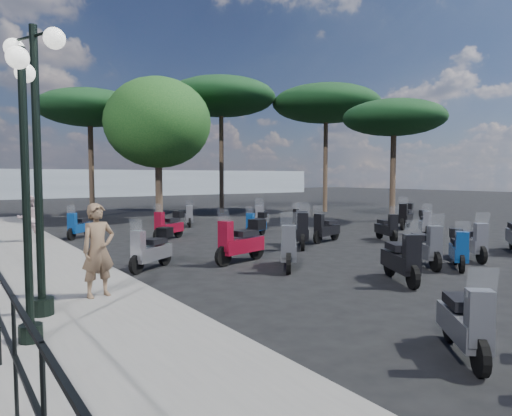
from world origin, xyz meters
TOP-DOWN VIEW (x-y plane):
  - ground at (0.00, 0.00)m, footprint 120.00×120.00m
  - sidewalk at (-6.50, 3.00)m, footprint 3.00×30.00m
  - lamp_post_0 at (-7.39, -2.75)m, footprint 0.45×1.08m
  - lamp_post_1 at (-7.06, -1.59)m, footprint 0.71×1.20m
  - woman at (-6.03, -0.99)m, footprint 0.67×0.50m
  - pedestrian_far at (-5.92, 7.36)m, footprint 0.82×0.69m
  - scooter_1 at (-2.95, -6.05)m, footprint 1.11×1.25m
  - scooter_2 at (-1.28, -0.47)m, footprint 1.24×1.48m
  - scooter_3 at (-4.08, 1.39)m, footprint 1.44×1.02m
  - scooter_4 at (-1.53, 6.10)m, footprint 1.51×0.97m
  - scooter_5 at (-4.13, 8.25)m, footprint 1.17×1.18m
  - scooter_7 at (-0.20, -2.98)m, footprint 1.03×1.59m
  - scooter_8 at (-1.79, 0.90)m, footprint 1.81×0.78m
  - scooter_9 at (1.23, 1.96)m, footprint 1.32×1.56m
  - scooter_10 at (1.00, 9.60)m, footprint 0.79×1.47m
  - scooter_13 at (1.71, -2.24)m, footprint 1.05×1.54m
  - scooter_14 at (2.67, 2.38)m, footprint 1.59×0.69m
  - scooter_15 at (2.97, 6.63)m, footprint 1.34×1.25m
  - scooter_16 at (1.54, 4.99)m, footprint 1.36×0.85m
  - scooter_18 at (3.58, -2.40)m, footprint 1.10×1.43m
  - scooter_19 at (2.24, -2.81)m, footprint 1.30×1.10m
  - scooter_20 at (4.64, 1.35)m, footprint 0.84×1.47m
  - scooter_21 at (4.28, 5.87)m, footprint 1.09×1.13m
  - scooter_25 at (6.84, 1.35)m, footprint 1.30×1.18m
  - scooter_26 at (8.40, 3.41)m, footprint 1.66×1.01m
  - broadleaf_tree at (0.85, 12.65)m, footprint 5.33×5.33m
  - pine_0 at (6.23, 15.54)m, footprint 6.75×6.75m
  - pine_1 at (12.10, 12.41)m, footprint 6.83×6.83m
  - pine_2 at (-1.35, 16.82)m, footprint 5.72×5.72m
  - pine_3 at (10.43, 5.76)m, footprint 5.09×5.09m
  - distant_hills at (0.00, 45.00)m, footprint 70.00×8.00m

SIDE VIEW (x-z plane):
  - ground at x=0.00m, z-range 0.00..0.00m
  - sidewalk at x=-6.50m, z-range 0.00..0.15m
  - scooter_21 at x=4.28m, z-range -0.18..1.00m
  - scooter_10 at x=1.00m, z-range -0.19..1.05m
  - scooter_5 at x=-4.13m, z-range -0.19..1.05m
  - scooter_1 at x=-2.95m, z-range -0.19..1.06m
  - scooter_20 at x=4.64m, z-range -0.19..1.07m
  - scooter_16 at x=1.54m, z-range -0.15..1.04m
  - scooter_14 at x=2.67m, z-range -0.20..1.09m
  - scooter_19 at x=2.24m, z-range -0.15..1.09m
  - scooter_18 at x=3.58m, z-range -0.21..1.14m
  - scooter_15 at x=2.97m, z-range -0.21..1.16m
  - scooter_25 at x=6.84m, z-range -0.16..1.12m
  - scooter_13 at x=1.71m, z-range -0.21..1.18m
  - scooter_3 at x=-4.08m, z-range -0.16..1.14m
  - scooter_7 at x=-0.20m, z-range -0.22..1.19m
  - scooter_4 at x=-1.53m, z-range -0.16..1.16m
  - scooter_2 at x=-1.28m, z-range -0.22..1.23m
  - scooter_26 at x=8.40m, z-range -0.18..1.25m
  - scooter_8 at x=-1.79m, z-range -0.18..1.29m
  - scooter_9 at x=1.23m, z-range -0.18..1.30m
  - pedestrian_far at x=-5.92m, z-range 0.15..1.65m
  - woman at x=-6.03m, z-range 0.15..1.81m
  - distant_hills at x=0.00m, z-range 0.00..3.00m
  - lamp_post_0 at x=-7.39m, z-range 0.41..4.16m
  - lamp_post_1 at x=-7.06m, z-range 0.46..4.83m
  - broadleaf_tree at x=0.85m, z-range 1.34..8.56m
  - pine_3 at x=10.43m, z-range 2.13..8.21m
  - pine_2 at x=-1.35m, z-range 2.49..9.51m
  - pine_1 at x=12.10m, z-range 2.83..10.90m
  - pine_0 at x=6.23m, z-range 2.98..11.33m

